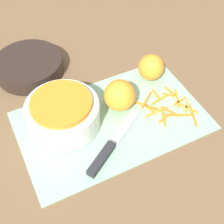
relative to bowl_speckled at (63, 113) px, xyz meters
The scene contains 8 objects.
ground_plane 0.13m from the bowl_speckled, 21.12° to the right, with size 4.00×4.00×0.00m, color brown.
cutting_board 0.13m from the bowl_speckled, 21.12° to the right, with size 0.47×0.29×0.01m.
bowl_speckled is the anchor object (origin of this frame).
bowl_dark 0.23m from the bowl_speckled, 95.14° to the left, with size 0.20×0.20×0.05m.
knife 0.14m from the bowl_speckled, 66.24° to the right, with size 0.20×0.14×0.02m.
orange_left 0.29m from the bowl_speckled, 10.05° to the left, with size 0.07×0.07×0.07m.
orange_right 0.15m from the bowl_speckled, ahead, with size 0.08×0.08×0.08m.
peel_pile 0.28m from the bowl_speckled, 15.16° to the right, with size 0.13×0.16×0.01m.
Camera 1 is at (-0.22, -0.45, 0.63)m, focal length 50.00 mm.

